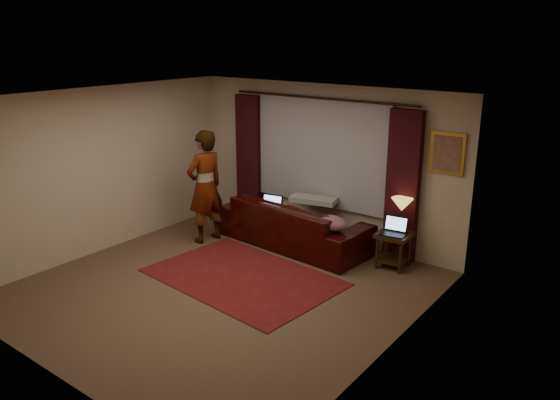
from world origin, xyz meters
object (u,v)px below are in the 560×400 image
Objects in this scene: laptop_sofa at (269,205)px; sofa at (294,215)px; end_table at (393,250)px; person at (205,187)px; tiffany_lamp at (401,215)px; laptop_table at (393,227)px.

sofa is at bearing 6.14° from laptop_sofa.
sofa reaches higher than laptop_sofa.
person reaches higher than end_table.
laptop_sofa is at bearing -172.16° from end_table.
laptop_sofa is 1.09m from person.
sofa is 5.06× the size of tiffany_lamp.
tiffany_lamp is (1.74, 0.29, 0.28)m from sofa.
end_table is at bearing 92.47° from laptop_table.
tiffany_lamp is 3.20m from person.
laptop_sofa is at bearing -169.11° from tiffany_lamp.
laptop_table is (1.72, 0.08, 0.15)m from sofa.
tiffany_lamp reaches higher than laptop_table.
sofa is 4.71× the size of end_table.
tiffany_lamp reaches higher than sofa.
person is at bearing -163.50° from end_table.
tiffany_lamp is 0.27× the size of person.
laptop_sofa is at bearing 132.55° from person.
end_table is 0.41m from laptop_table.
sofa is 1.73m from laptop_table.
sofa is at bearing -170.69° from tiffany_lamp.
person is (-0.87, -0.60, 0.29)m from laptop_sofa.
tiffany_lamp is (0.03, 0.12, 0.53)m from end_table.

